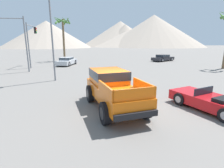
{
  "coord_description": "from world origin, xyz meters",
  "views": [
    {
      "loc": [
        -1.49,
        -8.21,
        3.38
      ],
      "look_at": [
        -0.34,
        1.25,
        1.08
      ],
      "focal_mm": 28.0,
      "sensor_mm": 36.0,
      "label": 1
    }
  ],
  "objects_px": {
    "traffic_light_main": "(12,34)",
    "palm_tree_leaning": "(63,28)",
    "parked_car_silver": "(67,61)",
    "street_lamp_post": "(51,19)",
    "traffic_light_crosswalk": "(32,37)",
    "red_convertible_car": "(211,102)",
    "parked_car_dark": "(163,58)",
    "orange_pickup_truck": "(112,87)"
  },
  "relations": [
    {
      "from": "traffic_light_main",
      "to": "palm_tree_leaning",
      "type": "relative_size",
      "value": 0.79
    },
    {
      "from": "parked_car_silver",
      "to": "street_lamp_post",
      "type": "relative_size",
      "value": 0.53
    },
    {
      "from": "parked_car_silver",
      "to": "palm_tree_leaning",
      "type": "relative_size",
      "value": 0.61
    },
    {
      "from": "traffic_light_main",
      "to": "traffic_light_crosswalk",
      "type": "distance_m",
      "value": 4.61
    },
    {
      "from": "red_convertible_car",
      "to": "traffic_light_main",
      "type": "height_order",
      "value": "traffic_light_main"
    },
    {
      "from": "palm_tree_leaning",
      "to": "parked_car_silver",
      "type": "bearing_deg",
      "value": -79.14
    },
    {
      "from": "parked_car_silver",
      "to": "parked_car_dark",
      "type": "xyz_separation_m",
      "value": [
        16.53,
        3.71,
        -0.0
      ]
    },
    {
      "from": "red_convertible_car",
      "to": "street_lamp_post",
      "type": "xyz_separation_m",
      "value": [
        -9.2,
        8.18,
        4.8
      ]
    },
    {
      "from": "parked_car_silver",
      "to": "traffic_light_crosswalk",
      "type": "distance_m",
      "value": 5.65
    },
    {
      "from": "parked_car_silver",
      "to": "traffic_light_crosswalk",
      "type": "height_order",
      "value": "traffic_light_crosswalk"
    },
    {
      "from": "traffic_light_crosswalk",
      "to": "palm_tree_leaning",
      "type": "distance_m",
      "value": 8.14
    },
    {
      "from": "red_convertible_car",
      "to": "parked_car_silver",
      "type": "relative_size",
      "value": 0.93
    },
    {
      "from": "palm_tree_leaning",
      "to": "orange_pickup_truck",
      "type": "bearing_deg",
      "value": -76.47
    },
    {
      "from": "red_convertible_car",
      "to": "orange_pickup_truck",
      "type": "bearing_deg",
      "value": 146.75
    },
    {
      "from": "palm_tree_leaning",
      "to": "traffic_light_main",
      "type": "bearing_deg",
      "value": -107.72
    },
    {
      "from": "parked_car_silver",
      "to": "traffic_light_main",
      "type": "distance_m",
      "value": 8.34
    },
    {
      "from": "orange_pickup_truck",
      "to": "traffic_light_main",
      "type": "distance_m",
      "value": 15.95
    },
    {
      "from": "parked_car_silver",
      "to": "traffic_light_crosswalk",
      "type": "relative_size",
      "value": 0.81
    },
    {
      "from": "traffic_light_main",
      "to": "street_lamp_post",
      "type": "xyz_separation_m",
      "value": [
        5.31,
        -5.24,
        1.0
      ]
    },
    {
      "from": "red_convertible_car",
      "to": "traffic_light_crosswalk",
      "type": "bearing_deg",
      "value": 106.83
    },
    {
      "from": "orange_pickup_truck",
      "to": "traffic_light_crosswalk",
      "type": "height_order",
      "value": "traffic_light_crosswalk"
    },
    {
      "from": "parked_car_dark",
      "to": "traffic_light_crosswalk",
      "type": "relative_size",
      "value": 0.84
    },
    {
      "from": "red_convertible_car",
      "to": "parked_car_silver",
      "type": "height_order",
      "value": "parked_car_silver"
    },
    {
      "from": "parked_car_silver",
      "to": "parked_car_dark",
      "type": "relative_size",
      "value": 0.97
    },
    {
      "from": "parked_car_silver",
      "to": "traffic_light_crosswalk",
      "type": "xyz_separation_m",
      "value": [
        -4.35,
        -1.04,
        3.44
      ]
    },
    {
      "from": "parked_car_silver",
      "to": "traffic_light_main",
      "type": "bearing_deg",
      "value": -117.48
    },
    {
      "from": "traffic_light_crosswalk",
      "to": "street_lamp_post",
      "type": "height_order",
      "value": "street_lamp_post"
    },
    {
      "from": "traffic_light_main",
      "to": "palm_tree_leaning",
      "type": "distance_m",
      "value": 12.54
    },
    {
      "from": "traffic_light_crosswalk",
      "to": "orange_pickup_truck",
      "type": "bearing_deg",
      "value": -152.03
    },
    {
      "from": "red_convertible_car",
      "to": "parked_car_dark",
      "type": "xyz_separation_m",
      "value": [
        7.0,
        22.73,
        0.15
      ]
    },
    {
      "from": "red_convertible_car",
      "to": "traffic_light_main",
      "type": "distance_m",
      "value": 20.13
    },
    {
      "from": "traffic_light_crosswalk",
      "to": "palm_tree_leaning",
      "type": "bearing_deg",
      "value": -23.42
    },
    {
      "from": "orange_pickup_truck",
      "to": "street_lamp_post",
      "type": "height_order",
      "value": "street_lamp_post"
    },
    {
      "from": "orange_pickup_truck",
      "to": "parked_car_dark",
      "type": "relative_size",
      "value": 1.12
    },
    {
      "from": "traffic_light_crosswalk",
      "to": "palm_tree_leaning",
      "type": "relative_size",
      "value": 0.75
    },
    {
      "from": "orange_pickup_truck",
      "to": "palm_tree_leaning",
      "type": "distance_m",
      "value": 25.33
    },
    {
      "from": "parked_car_silver",
      "to": "red_convertible_car",
      "type": "bearing_deg",
      "value": -49.24
    },
    {
      "from": "parked_car_dark",
      "to": "street_lamp_post",
      "type": "bearing_deg",
      "value": -80.33
    },
    {
      "from": "orange_pickup_truck",
      "to": "parked_car_dark",
      "type": "xyz_separation_m",
      "value": [
        11.9,
        21.65,
        -0.5
      ]
    },
    {
      "from": "red_convertible_car",
      "to": "traffic_light_main",
      "type": "xyz_separation_m",
      "value": [
        -14.51,
        13.42,
        3.81
      ]
    },
    {
      "from": "orange_pickup_truck",
      "to": "traffic_light_crosswalk",
      "type": "relative_size",
      "value": 0.94
    },
    {
      "from": "street_lamp_post",
      "to": "palm_tree_leaning",
      "type": "relative_size",
      "value": 1.15
    }
  ]
}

